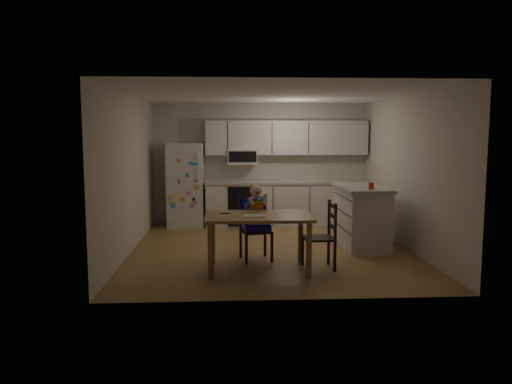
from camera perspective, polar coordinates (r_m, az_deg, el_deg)
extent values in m
cube|color=brown|center=(8.25, 1.65, -6.59)|extent=(4.50, 5.00, 0.01)
cube|color=beige|center=(10.54, 0.53, 3.23)|extent=(4.50, 0.02, 2.50)
cube|color=beige|center=(8.17, -14.25, 2.00)|extent=(0.02, 5.00, 2.50)
cube|color=beige|center=(8.54, 16.91, 2.11)|extent=(0.02, 5.00, 2.50)
cube|color=white|center=(8.05, 1.72, 11.04)|extent=(4.50, 5.00, 0.01)
cube|color=silver|center=(10.24, -8.04, 0.81)|extent=(0.72, 0.70, 1.70)
cube|color=silver|center=(10.37, 3.55, -1.39)|extent=(3.34, 0.60, 0.86)
cube|color=beige|center=(10.31, 3.58, 1.13)|extent=(3.37, 0.62, 0.05)
cube|color=black|center=(10.00, -1.48, -1.69)|extent=(0.60, 0.02, 0.80)
cube|color=silver|center=(10.40, 3.53, 6.20)|extent=(3.34, 0.34, 0.70)
cube|color=silver|center=(10.31, -1.57, 4.10)|extent=(0.60, 0.38, 0.33)
cube|color=silver|center=(8.54, 11.98, -2.96)|extent=(0.65, 1.31, 0.96)
cube|color=beige|center=(8.47, 12.06, 0.43)|extent=(0.72, 1.37, 0.05)
cylinder|color=red|center=(8.12, 13.04, 0.70)|extent=(0.08, 0.08, 0.10)
cube|color=olive|center=(6.86, 0.26, -2.80)|extent=(1.46, 0.94, 0.04)
cylinder|color=olive|center=(6.55, -5.23, -6.78)|extent=(0.07, 0.07, 0.74)
cylinder|color=olive|center=(7.30, -5.01, -5.36)|extent=(0.07, 0.07, 0.74)
cylinder|color=olive|center=(6.63, 6.09, -6.62)|extent=(0.07, 0.07, 0.74)
cylinder|color=olive|center=(7.37, 5.12, -5.24)|extent=(0.07, 0.07, 0.74)
cube|color=#A3A3A8|center=(6.75, -0.12, -2.73)|extent=(0.28, 0.24, 0.01)
cylinder|color=#1711BA|center=(6.94, -3.66, -2.45)|extent=(0.12, 0.06, 0.02)
cube|color=black|center=(7.47, 0.00, -4.48)|extent=(0.50, 0.50, 0.03)
cube|color=black|center=(7.29, -1.11, -6.60)|extent=(0.04, 0.04, 0.43)
cube|color=black|center=(7.66, -1.77, -5.95)|extent=(0.04, 0.04, 0.43)
cube|color=black|center=(7.39, 1.83, -6.43)|extent=(0.04, 0.04, 0.43)
cube|color=black|center=(7.75, 1.04, -5.80)|extent=(0.04, 0.04, 0.43)
cube|color=black|center=(7.61, -0.36, -2.21)|extent=(0.43, 0.12, 0.51)
cube|color=#1711BA|center=(7.46, 0.00, -3.98)|extent=(0.45, 0.41, 0.10)
cube|color=#1711BA|center=(7.56, -0.27, -2.11)|extent=(0.39, 0.13, 0.35)
cube|color=#5569CF|center=(7.43, 0.04, -3.56)|extent=(0.35, 0.31, 0.02)
cube|color=#1B5B97|center=(7.42, -0.02, -1.76)|extent=(0.25, 0.18, 0.26)
cube|color=#CF441A|center=(7.36, 0.10, -1.92)|extent=(0.19, 0.05, 0.20)
sphere|color=beige|center=(7.38, 0.00, 0.14)|extent=(0.20, 0.20, 0.17)
ellipsoid|color=olive|center=(7.38, 0.00, 0.28)|extent=(0.20, 0.19, 0.14)
cube|color=black|center=(7.07, 7.16, -5.25)|extent=(0.43, 0.43, 0.03)
cube|color=black|center=(7.26, 5.35, -6.72)|extent=(0.04, 0.04, 0.42)
cube|color=black|center=(7.34, 8.29, -6.62)|extent=(0.04, 0.04, 0.42)
cube|color=black|center=(6.90, 5.90, -7.45)|extent=(0.04, 0.04, 0.42)
cube|color=black|center=(6.98, 9.00, -7.33)|extent=(0.04, 0.04, 0.42)
cube|color=black|center=(7.06, 8.70, -3.10)|extent=(0.05, 0.42, 0.50)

